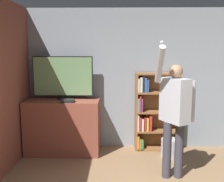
{
  "coord_description": "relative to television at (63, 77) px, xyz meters",
  "views": [
    {
      "loc": [
        -0.56,
        -2.19,
        1.91
      ],
      "look_at": [
        -0.63,
        2.0,
        1.26
      ],
      "focal_mm": 42.0,
      "sensor_mm": 36.0,
      "label": 1
    }
  ],
  "objects": [
    {
      "name": "person",
      "position": [
        1.85,
        -1.08,
        -0.37
      ],
      "size": [
        0.59,
        0.58,
        2.03
      ],
      "rotation": [
        0.0,
        0.0,
        -1.04
      ],
      "color": "#383842",
      "rests_on": "ground_plane"
    },
    {
      "name": "game_console",
      "position": [
        0.14,
        -0.29,
        -0.39
      ],
      "size": [
        0.22,
        0.18,
        0.05
      ],
      "color": "black",
      "rests_on": "tv_ledge"
    },
    {
      "name": "tv_ledge",
      "position": [
        0.0,
        -0.11,
        -0.92
      ],
      "size": [
        1.35,
        0.6,
        1.0
      ],
      "color": "brown",
      "rests_on": "ground_plane"
    },
    {
      "name": "television",
      "position": [
        0.0,
        0.0,
        0.0
      ],
      "size": [
        1.11,
        0.22,
        0.8
      ],
      "color": "black",
      "rests_on": "tv_ledge"
    },
    {
      "name": "wall_back",
      "position": [
        1.55,
        0.26,
        -0.07
      ],
      "size": [
        6.51,
        0.06,
        2.7
      ],
      "color": "gray",
      "rests_on": "ground_plane"
    },
    {
      "name": "bookshelf",
      "position": [
        1.69,
        0.08,
        -0.67
      ],
      "size": [
        0.82,
        0.28,
        1.5
      ],
      "color": "brown",
      "rests_on": "ground_plane"
    },
    {
      "name": "waste_bin",
      "position": [
        1.97,
        -0.28,
        -1.25
      ],
      "size": [
        0.31,
        0.31,
        0.32
      ],
      "color": "#B7B7BC",
      "rests_on": "ground_plane"
    }
  ]
}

